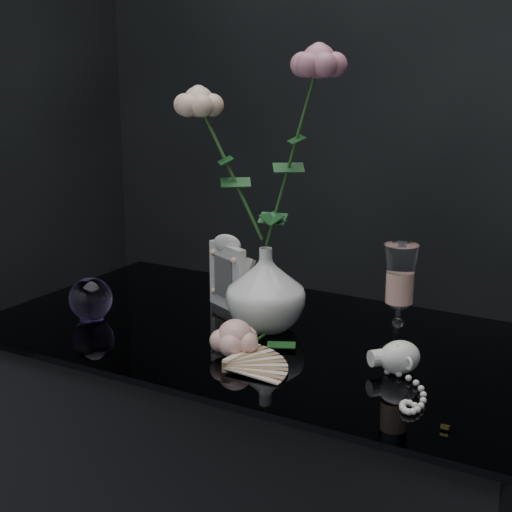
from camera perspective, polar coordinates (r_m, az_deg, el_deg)
The scene contains 8 objects.
vase at distance 1.46m, azimuth 0.70°, elevation -2.40°, with size 0.15×0.15×0.16m, color white.
wine_glass at distance 1.36m, azimuth 10.36°, elevation -3.14°, with size 0.06×0.06×0.19m, color white, non-canonical shape.
picture_frame at distance 1.58m, azimuth -2.09°, elevation -1.13°, with size 0.11×0.09×0.15m, color silver, non-canonical shape.
paperweight at distance 1.56m, azimuth -11.94°, elevation -3.07°, with size 0.08×0.08×0.08m, color #AF87DC, non-canonical shape.
paper_fan at distance 1.29m, azimuth -2.23°, elevation -7.96°, with size 0.20×0.16×0.02m, color #FEF3CB, non-canonical shape.
loose_rose at distance 1.35m, azimuth -1.54°, elevation -5.94°, with size 0.14×0.19×0.06m, color #FEB1A4, non-canonical shape.
pearl_jar at distance 1.30m, azimuth 10.41°, elevation -7.15°, with size 0.19×0.20×0.06m, color white, non-canonical shape.
roses at distance 1.42m, azimuth 0.40°, elevation 8.03°, with size 0.31×0.11×0.41m.
Camera 1 is at (0.68, -1.15, 1.27)m, focal length 55.00 mm.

